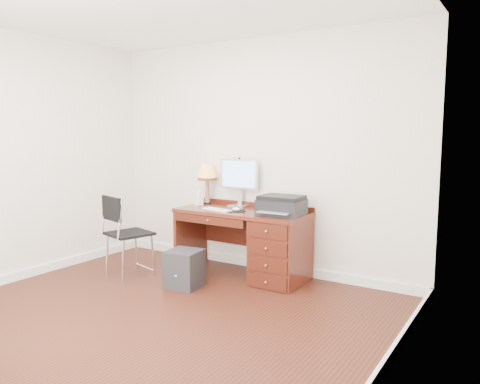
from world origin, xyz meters
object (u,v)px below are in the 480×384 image
Objects in this scene: desk at (267,243)px; printer at (282,205)px; phone at (199,201)px; equipment_box at (184,269)px; chair at (125,228)px; leg_lamp at (207,175)px; monitor at (239,177)px.

printer is (0.19, -0.03, 0.44)m from desk.
phone reaches higher than desk.
equipment_box is at bearing -142.89° from printer.
printer is 1.76m from chair.
desk is at bearing 14.67° from phone.
desk is 1.62× the size of chair.
leg_lamp reaches higher than phone.
chair is at bearing -113.75° from leg_lamp.
monitor is 0.44m from leg_lamp.
equipment_box is (0.76, 0.10, -0.37)m from chair.
monitor is at bearing 76.14° from equipment_box.
chair is at bearing 179.99° from equipment_box.
leg_lamp is 2.86× the size of phone.
monitor is 3.26× the size of phone.
chair is at bearing -156.48° from printer.
monitor is 1.42× the size of equipment_box.
desk is 1.05m from phone.
desk is 0.94m from equipment_box.
printer is at bearing -22.53° from monitor.
monitor is at bearing 39.30° from phone.
equipment_box is at bearing -131.67° from desk.
leg_lamp is 1.31m from equipment_box.
leg_lamp is 0.53× the size of chair.
printer reaches higher than phone.
monitor is at bearing 155.16° from desk.
phone is at bearing -102.69° from leg_lamp.
phone is at bearing -160.41° from monitor.
equipment_box is at bearing -46.17° from phone.
leg_lamp reaches higher than printer.
printer is at bearing 13.91° from phone.
desk is at bearing 45.46° from chair.
desk is 3.15× the size of printer.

